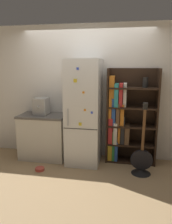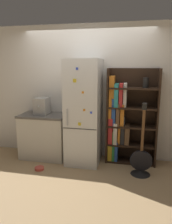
{
  "view_description": "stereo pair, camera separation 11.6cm",
  "coord_description": "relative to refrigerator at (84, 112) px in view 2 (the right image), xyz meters",
  "views": [
    {
      "loc": [
        0.77,
        -3.78,
        1.83
      ],
      "look_at": [
        0.03,
        0.15,
        0.97
      ],
      "focal_mm": 35.0,
      "sensor_mm": 36.0,
      "label": 1
    },
    {
      "loc": [
        0.88,
        -3.76,
        1.83
      ],
      "look_at": [
        0.03,
        0.15,
        0.97
      ],
      "focal_mm": 35.0,
      "sensor_mm": 36.0,
      "label": 2
    }
  ],
  "objects": [
    {
      "name": "pet_bowl",
      "position": [
        -0.7,
        -0.53,
        -0.94
      ],
      "size": [
        0.17,
        0.17,
        0.05
      ],
      "color": "#D84C3F",
      "rests_on": "ground_plane"
    },
    {
      "name": "wall_back",
      "position": [
        0.0,
        0.36,
        0.33
      ],
      "size": [
        8.0,
        0.05,
        2.6
      ],
      "color": "white",
      "rests_on": "ground_plane"
    },
    {
      "name": "bookshelf",
      "position": [
        0.74,
        0.19,
        -0.14
      ],
      "size": [
        0.92,
        0.36,
        1.78
      ],
      "color": "black",
      "rests_on": "ground_plane"
    },
    {
      "name": "guitar",
      "position": [
        1.06,
        -0.31,
        -0.8
      ],
      "size": [
        0.37,
        0.33,
        1.26
      ],
      "color": "black",
      "rests_on": "ground_plane"
    },
    {
      "name": "espresso_machine",
      "position": [
        -0.86,
        0.06,
        0.07
      ],
      "size": [
        0.25,
        0.36,
        0.32
      ],
      "color": "#A5A39E",
      "rests_on": "kitchen_counter"
    },
    {
      "name": "kitchen_counter",
      "position": [
        -0.82,
        0.05,
        -0.53
      ],
      "size": [
        0.92,
        0.6,
        0.88
      ],
      "color": "beige",
      "rests_on": "ground_plane"
    },
    {
      "name": "ground_plane",
      "position": [
        0.0,
        -0.11,
        -0.97
      ],
      "size": [
        16.0,
        16.0,
        0.0
      ],
      "primitive_type": "plane",
      "color": "tan"
    },
    {
      "name": "refrigerator",
      "position": [
        0.0,
        0.0,
        0.0
      ],
      "size": [
        0.61,
        0.7,
        1.94
      ],
      "color": "white",
      "rests_on": "ground_plane"
    }
  ]
}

